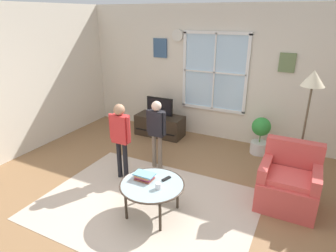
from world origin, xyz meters
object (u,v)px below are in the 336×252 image
at_px(coffee_table, 152,186).
at_px(person_red_shirt, 121,133).
at_px(book_stack, 144,176).
at_px(tv_stand, 160,125).
at_px(potted_plant_by_window, 260,134).
at_px(person_black_shirt, 157,127).
at_px(remote_near_books, 166,179).
at_px(floor_lamp, 311,91).
at_px(cup, 158,186).
at_px(armchair, 288,183).
at_px(television, 160,106).

distance_m(coffee_table, person_red_shirt, 1.11).
relative_size(coffee_table, book_stack, 3.11).
bearing_deg(tv_stand, potted_plant_by_window, 1.91).
xyz_separation_m(person_black_shirt, potted_plant_by_window, (1.46, 1.37, -0.36)).
height_order(book_stack, potted_plant_by_window, potted_plant_by_window).
height_order(coffee_table, potted_plant_by_window, potted_plant_by_window).
relative_size(remote_near_books, floor_lamp, 0.08).
relative_size(coffee_table, cup, 10.14).
height_order(armchair, book_stack, armchair).
distance_m(television, armchair, 3.10).
distance_m(television, coffee_table, 2.71).
distance_m(tv_stand, person_red_shirt, 1.95).
height_order(coffee_table, cup, cup).
bearing_deg(coffee_table, book_stack, 160.89).
bearing_deg(coffee_table, television, 116.33).
bearing_deg(book_stack, potted_plant_by_window, 66.55).
xyz_separation_m(tv_stand, potted_plant_by_window, (2.11, 0.07, 0.16)).
relative_size(television, person_black_shirt, 0.49).
bearing_deg(cup, tv_stand, 118.01).
distance_m(tv_stand, potted_plant_by_window, 2.12).
bearing_deg(tv_stand, floor_lamp, -16.04).
relative_size(tv_stand, armchair, 1.19).
xyz_separation_m(television, remote_near_books, (1.31, -2.24, -0.19)).
bearing_deg(book_stack, tv_stand, 113.94).
distance_m(armchair, coffee_table, 1.88).
xyz_separation_m(tv_stand, person_black_shirt, (0.65, -1.30, 0.53)).
distance_m(tv_stand, cup, 2.82).
bearing_deg(remote_near_books, tv_stand, 120.32).
bearing_deg(floor_lamp, book_stack, -138.82).
relative_size(book_stack, potted_plant_by_window, 0.38).
bearing_deg(coffee_table, person_red_shirt, 146.84).
xyz_separation_m(book_stack, person_red_shirt, (-0.74, 0.53, 0.28)).
xyz_separation_m(remote_near_books, person_red_shirt, (-1.00, 0.40, 0.32)).
relative_size(book_stack, cup, 3.26).
bearing_deg(potted_plant_by_window, floor_lamp, -50.84).
distance_m(remote_near_books, person_red_shirt, 1.12).
height_order(tv_stand, book_stack, book_stack).
bearing_deg(tv_stand, person_black_shirt, -63.50).
height_order(tv_stand, floor_lamp, floor_lamp).
distance_m(television, remote_near_books, 2.60).
height_order(remote_near_books, potted_plant_by_window, potted_plant_by_window).
bearing_deg(tv_stand, cup, -61.99).
bearing_deg(floor_lamp, person_black_shirt, -167.58).
relative_size(tv_stand, television, 1.74).
bearing_deg(remote_near_books, cup, -87.75).
bearing_deg(tv_stand, armchair, -26.55).
xyz_separation_m(coffee_table, floor_lamp, (1.63, 1.61, 1.07)).
distance_m(armchair, person_black_shirt, 2.16).
relative_size(armchair, potted_plant_by_window, 1.21).
relative_size(remote_near_books, person_red_shirt, 0.11).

